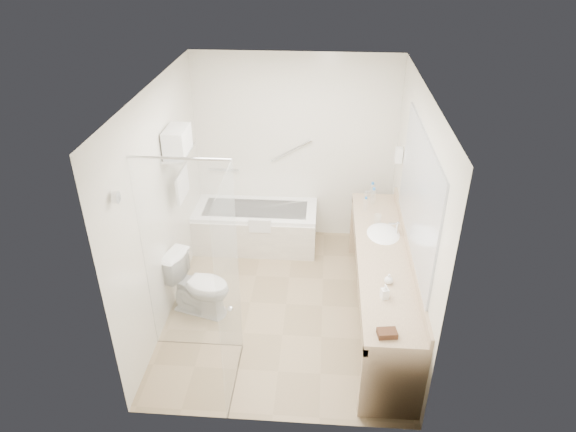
# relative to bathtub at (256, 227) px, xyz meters

# --- Properties ---
(floor) EXTENTS (3.20, 3.20, 0.00)m
(floor) POSITION_rel_bathtub_xyz_m (0.50, -1.24, -0.28)
(floor) COLOR #9A835F
(floor) RESTS_ON ground
(ceiling) EXTENTS (2.60, 3.20, 0.10)m
(ceiling) POSITION_rel_bathtub_xyz_m (0.50, -1.24, 2.22)
(ceiling) COLOR white
(ceiling) RESTS_ON wall_back
(wall_back) EXTENTS (2.60, 0.10, 2.50)m
(wall_back) POSITION_rel_bathtub_xyz_m (0.50, 0.36, 0.97)
(wall_back) COLOR silver
(wall_back) RESTS_ON ground
(wall_front) EXTENTS (2.60, 0.10, 2.50)m
(wall_front) POSITION_rel_bathtub_xyz_m (0.50, -2.84, 0.97)
(wall_front) COLOR silver
(wall_front) RESTS_ON ground
(wall_left) EXTENTS (0.10, 3.20, 2.50)m
(wall_left) POSITION_rel_bathtub_xyz_m (-0.80, -1.24, 0.97)
(wall_left) COLOR silver
(wall_left) RESTS_ON ground
(wall_right) EXTENTS (0.10, 3.20, 2.50)m
(wall_right) POSITION_rel_bathtub_xyz_m (1.80, -1.24, 0.97)
(wall_right) COLOR silver
(wall_right) RESTS_ON ground
(bathtub) EXTENTS (1.60, 0.73, 0.59)m
(bathtub) POSITION_rel_bathtub_xyz_m (0.00, 0.00, 0.00)
(bathtub) COLOR white
(bathtub) RESTS_ON floor
(grab_bar_short) EXTENTS (0.40, 0.03, 0.03)m
(grab_bar_short) POSITION_rel_bathtub_xyz_m (-0.45, 0.32, 0.67)
(grab_bar_short) COLOR silver
(grab_bar_short) RESTS_ON wall_back
(grab_bar_long) EXTENTS (0.53, 0.03, 0.33)m
(grab_bar_long) POSITION_rel_bathtub_xyz_m (0.45, 0.32, 0.97)
(grab_bar_long) COLOR silver
(grab_bar_long) RESTS_ON wall_back
(shower_enclosure) EXTENTS (0.96, 0.91, 2.11)m
(shower_enclosure) POSITION_rel_bathtub_xyz_m (-0.13, -2.16, 0.79)
(shower_enclosure) COLOR silver
(shower_enclosure) RESTS_ON floor
(towel_shelf) EXTENTS (0.24, 0.55, 0.81)m
(towel_shelf) POSITION_rel_bathtub_xyz_m (-0.67, -0.89, 1.48)
(towel_shelf) COLOR silver
(towel_shelf) RESTS_ON wall_left
(vanity_counter) EXTENTS (0.55, 2.70, 0.95)m
(vanity_counter) POSITION_rel_bathtub_xyz_m (1.52, -1.39, 0.36)
(vanity_counter) COLOR tan
(vanity_counter) RESTS_ON floor
(sink) EXTENTS (0.40, 0.52, 0.14)m
(sink) POSITION_rel_bathtub_xyz_m (1.55, -0.99, 0.54)
(sink) COLOR white
(sink) RESTS_ON vanity_counter
(faucet) EXTENTS (0.03, 0.03, 0.14)m
(faucet) POSITION_rel_bathtub_xyz_m (1.70, -0.99, 0.65)
(faucet) COLOR silver
(faucet) RESTS_ON vanity_counter
(mirror) EXTENTS (0.02, 2.00, 1.20)m
(mirror) POSITION_rel_bathtub_xyz_m (1.79, -1.39, 1.27)
(mirror) COLOR #A6ABB2
(mirror) RESTS_ON wall_right
(hairdryer_unit) EXTENTS (0.08, 0.10, 0.18)m
(hairdryer_unit) POSITION_rel_bathtub_xyz_m (1.75, -0.19, 1.17)
(hairdryer_unit) COLOR white
(hairdryer_unit) RESTS_ON wall_right
(toilet) EXTENTS (0.80, 0.59, 0.71)m
(toilet) POSITION_rel_bathtub_xyz_m (-0.45, -1.41, 0.08)
(toilet) COLOR white
(toilet) RESTS_ON floor
(amenity_basket) EXTENTS (0.17, 0.13, 0.05)m
(amenity_basket) POSITION_rel_bathtub_xyz_m (1.44, -2.60, 0.60)
(amenity_basket) COLOR #4B2E1A
(amenity_basket) RESTS_ON vanity_counter
(soap_bottle_a) EXTENTS (0.11, 0.16, 0.07)m
(soap_bottle_a) POSITION_rel_bathtub_xyz_m (1.47, -2.11, 0.61)
(soap_bottle_a) COLOR white
(soap_bottle_a) RESTS_ON vanity_counter
(soap_bottle_b) EXTENTS (0.12, 0.13, 0.08)m
(soap_bottle_b) POSITION_rel_bathtub_xyz_m (1.52, -1.89, 0.62)
(soap_bottle_b) COLOR white
(soap_bottle_b) RESTS_ON vanity_counter
(water_bottle_left) EXTENTS (0.05, 0.05, 0.17)m
(water_bottle_left) POSITION_rel_bathtub_xyz_m (1.39, -0.47, 0.65)
(water_bottle_left) COLOR silver
(water_bottle_left) RESTS_ON vanity_counter
(water_bottle_mid) EXTENTS (0.06, 0.06, 0.21)m
(water_bottle_mid) POSITION_rel_bathtub_xyz_m (1.48, -0.14, 0.67)
(water_bottle_mid) COLOR silver
(water_bottle_mid) RESTS_ON vanity_counter
(water_bottle_right) EXTENTS (0.07, 0.07, 0.21)m
(water_bottle_right) POSITION_rel_bathtub_xyz_m (1.49, -0.30, 0.67)
(water_bottle_right) COLOR silver
(water_bottle_right) RESTS_ON vanity_counter
(drinking_glass_near) EXTENTS (0.06, 0.06, 0.08)m
(drinking_glass_near) POSITION_rel_bathtub_xyz_m (1.42, -0.14, 0.61)
(drinking_glass_near) COLOR silver
(drinking_glass_near) RESTS_ON vanity_counter
(drinking_glass_far) EXTENTS (0.08, 0.08, 0.10)m
(drinking_glass_far) POSITION_rel_bathtub_xyz_m (1.51, -0.76, 0.63)
(drinking_glass_far) COLOR silver
(drinking_glass_far) RESTS_ON vanity_counter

